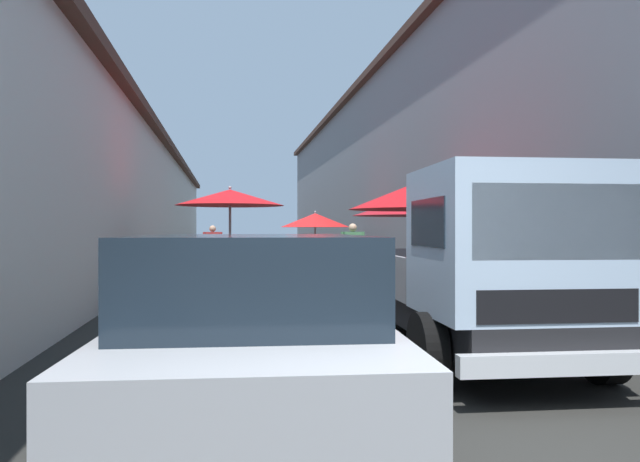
{
  "coord_description": "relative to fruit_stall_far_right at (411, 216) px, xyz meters",
  "views": [
    {
      "loc": [
        -2.64,
        1.43,
        1.49
      ],
      "look_at": [
        11.16,
        -0.74,
        1.45
      ],
      "focal_mm": 33.04,
      "sensor_mm": 36.0,
      "label": 1
    }
  ],
  "objects": [
    {
      "name": "vendor_by_crates",
      "position": [
        3.68,
        0.47,
        -0.82
      ],
      "size": [
        0.22,
        0.66,
        1.65
      ],
      "color": "navy",
      "rests_on": "ground"
    },
    {
      "name": "building_right_concrete",
      "position": [
        6.44,
        -4.76,
        1.83
      ],
      "size": [
        49.8,
        7.5,
        7.19
      ],
      "color": "gray",
      "rests_on": "ground"
    },
    {
      "name": "fruit_stall_near_right",
      "position": [
        1.06,
        3.79,
        0.14
      ],
      "size": [
        2.37,
        2.37,
        2.44
      ],
      "color": "#9E9EA3",
      "rests_on": "ground"
    },
    {
      "name": "delivery_truck",
      "position": [
        -6.05,
        1.08,
        -0.74
      ],
      "size": [
        4.99,
        2.14,
        2.08
      ],
      "color": "black",
      "rests_on": "ground"
    },
    {
      "name": "vendor_in_shade",
      "position": [
        8.13,
        4.33,
        -0.84
      ],
      "size": [
        0.25,
        0.65,
        1.63
      ],
      "color": "#665B4C",
      "rests_on": "ground"
    },
    {
      "name": "parked_scooter",
      "position": [
        0.24,
        5.54,
        -1.33
      ],
      "size": [
        1.69,
        0.42,
        1.14
      ],
      "color": "black",
      "rests_on": "ground"
    },
    {
      "name": "hatchback_car",
      "position": [
        -7.64,
        3.63,
        -1.04
      ],
      "size": [
        4.0,
        2.11,
        1.45
      ],
      "color": "#ADAFB5",
      "rests_on": "ground"
    },
    {
      "name": "building_left_whitewash",
      "position": [
        6.44,
        9.55,
        0.57
      ],
      "size": [
        49.8,
        7.5,
        4.69
      ],
      "color": "silver",
      "rests_on": "ground"
    },
    {
      "name": "fruit_stall_far_left",
      "position": [
        -2.46,
        0.74,
        -0.12
      ],
      "size": [
        2.19,
        2.19,
        2.33
      ],
      "color": "#9E9EA3",
      "rests_on": "ground"
    },
    {
      "name": "ground",
      "position": [
        4.19,
        2.4,
        -1.78
      ],
      "size": [
        90.0,
        90.0,
        0.0
      ],
      "primitive_type": "plane",
      "color": "#282826"
    },
    {
      "name": "fruit_stall_far_right",
      "position": [
        0.0,
        0.0,
        0.0
      ],
      "size": [
        2.52,
        2.52,
        2.26
      ],
      "color": "#9E9EA3",
      "rests_on": "ground"
    },
    {
      "name": "fruit_stall_near_left",
      "position": [
        7.36,
        0.95,
        -0.18
      ],
      "size": [
        2.31,
        2.31,
        2.11
      ],
      "color": "#9E9EA3",
      "rests_on": "ground"
    }
  ]
}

